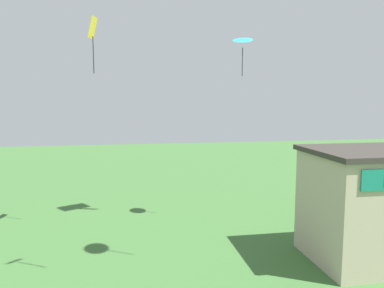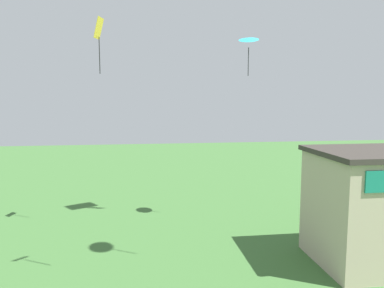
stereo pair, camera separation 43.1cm
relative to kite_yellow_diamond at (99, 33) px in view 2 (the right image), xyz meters
The scene contains 2 objects.
kite_yellow_diamond is the anchor object (origin of this frame).
kite_cyan_delta 8.74m from the kite_yellow_diamond, ahead, with size 1.55×1.52×2.44m.
Camera 2 is at (-1.78, -4.77, 7.86)m, focal length 35.00 mm.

